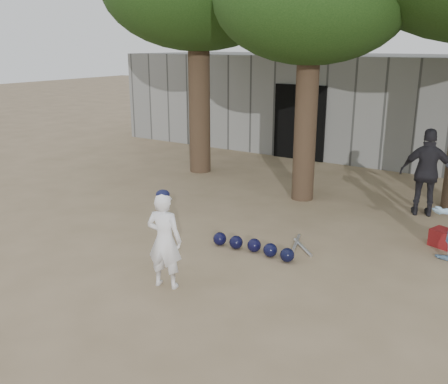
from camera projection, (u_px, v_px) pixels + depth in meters
The scene contains 7 objects.
ground at pixel (160, 256), 8.16m from camera, with size 70.00×70.00×0.00m, color #937C5E.
boy_player at pixel (164, 240), 6.97m from camera, with size 0.51×0.34×1.40m, color white.
spectator_dark at pixel (427, 173), 9.90m from camera, with size 1.03×0.43×1.77m, color black.
red_bag at pixel (444, 238), 8.51m from camera, with size 0.42×0.32×0.30m, color maroon.
back_building at pixel (368, 103), 16.01m from camera, with size 16.00×5.24×3.00m.
helmet_row at pixel (253, 246), 8.28m from camera, with size 1.51×0.31×0.23m.
bat_pile at pixel (299, 245), 8.55m from camera, with size 0.59×0.74×0.06m.
Camera 1 is at (5.00, -5.71, 3.35)m, focal length 40.00 mm.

